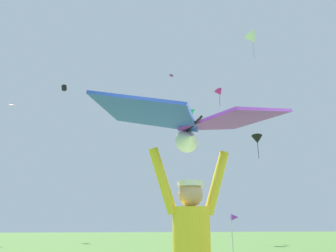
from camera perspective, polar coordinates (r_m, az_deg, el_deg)
held_stunt_kite at (r=3.03m, az=4.34°, el=0.83°), size 2.00×1.10×0.42m
distant_kite_black_mid_right at (r=24.93m, az=16.02°, el=-2.39°), size 1.11×1.14×1.91m
distant_kite_black_high_right at (r=39.62m, az=-18.50°, el=6.65°), size 0.68×0.58×0.75m
distant_kite_purple_high_left at (r=37.61m, az=0.64°, el=9.27°), size 0.60×0.63×0.26m
distant_kite_magenta_mid_left at (r=32.08m, az=9.39°, el=6.06°), size 1.12×1.01×1.92m
distant_kite_red_low_right at (r=32.94m, az=-26.71°, el=3.50°), size 0.69×0.68×0.25m
distant_kite_teal_overhead_distant at (r=29.64m, az=4.22°, el=2.43°), size 1.22×1.30×1.98m
distant_kite_white_far_center at (r=18.45m, az=15.22°, el=15.23°), size 1.11×1.00×1.73m
marker_flag at (r=11.89m, az=12.07°, el=-16.48°), size 0.30×0.24×1.62m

